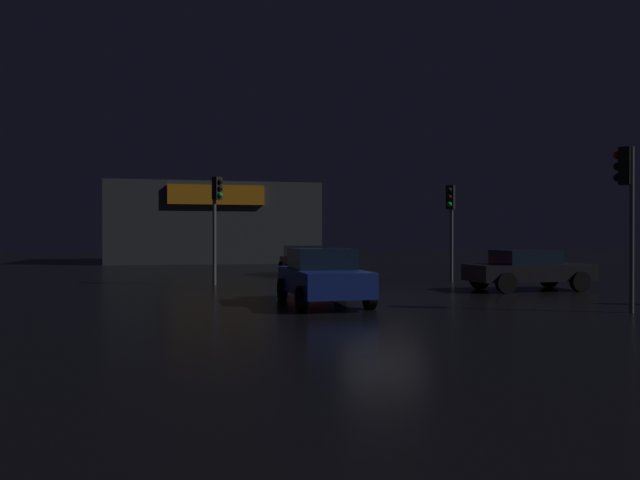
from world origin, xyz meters
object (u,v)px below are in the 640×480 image
Objects in this scene: traffic_signal_main at (216,208)px; car_crossing at (303,260)px; traffic_signal_opposite at (451,212)px; car_far at (528,269)px; store_building at (213,224)px; car_near at (323,276)px; traffic_signal_cross_left at (626,186)px.

traffic_signal_main reaches higher than car_crossing.
traffic_signal_opposite is 4.78m from car_far.
car_far is (9.46, -27.09, -2.08)m from store_building.
traffic_signal_opposite reaches higher than car_near.
traffic_signal_main is 11.58m from car_far.
traffic_signal_opposite is at bearing 44.33° from car_near.
car_crossing is (3.48, -17.24, -2.07)m from store_building.
store_building is 3.39× the size of car_near.
traffic_signal_cross_left is 0.95× the size of car_far.
traffic_signal_cross_left reaches higher than car_near.
car_near reaches higher than car_far.
traffic_signal_opposite is 0.92× the size of car_near.
traffic_signal_cross_left is 7.98m from car_near.
car_far is (0.94, -4.18, -2.12)m from traffic_signal_opposite.
car_far is (7.88, 2.61, -0.03)m from car_near.
traffic_signal_cross_left is 0.95× the size of car_near.
store_building is 29.81m from car_near.
traffic_signal_opposite is at bearing -48.35° from car_crossing.
car_near is (-6.94, -6.79, -2.09)m from traffic_signal_opposite.
traffic_signal_main is 7.18m from car_crossing.
store_building is 3.39× the size of car_far.
car_near is at bearing -70.91° from traffic_signal_main.
car_near reaches higher than car_crossing.
traffic_signal_main is at bearing 131.32° from traffic_signal_cross_left.
store_building reaches higher than car_far.
car_crossing is (1.90, 12.46, -0.03)m from car_near.
store_building reaches higher than traffic_signal_main.
traffic_signal_cross_left is 0.91× the size of car_crossing.
traffic_signal_main is 0.93× the size of car_crossing.
traffic_signal_cross_left is 6.53m from car_far.
traffic_signal_cross_left reaches higher than car_far.
traffic_signal_cross_left is at bearing -26.38° from car_near.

